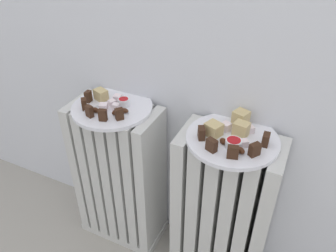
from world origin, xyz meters
The scene contains 33 objects.
radiator_left centered at (-0.20, 0.28, 0.29)m, with size 0.32×0.17×0.59m.
radiator_right centered at (0.20, 0.28, 0.29)m, with size 0.32×0.17×0.59m.
plate_left centered at (-0.20, 0.28, 0.60)m, with size 0.27×0.27×0.01m, color white.
plate_right centered at (0.20, 0.28, 0.60)m, with size 0.27×0.27×0.01m, color white.
dark_cake_slice_left_0 centered at (-0.29, 0.27, 0.62)m, with size 0.02×0.02×0.04m, color #382114.
dark_cake_slice_left_1 centered at (-0.27, 0.23, 0.62)m, with size 0.02×0.02×0.04m, color #382114.
dark_cake_slice_left_2 centered at (-0.23, 0.20, 0.62)m, with size 0.02×0.02×0.04m, color #382114.
dark_cake_slice_left_3 centered at (-0.18, 0.20, 0.62)m, with size 0.02×0.02×0.04m, color #382114.
dark_cake_slice_left_4 centered at (-0.14, 0.22, 0.62)m, with size 0.02×0.02×0.04m, color #382114.
marble_cake_slice_left_0 centered at (-0.26, 0.30, 0.62)m, with size 0.04×0.03×0.04m, color tan.
turkish_delight_left_0 centered at (-0.20, 0.28, 0.61)m, with size 0.02×0.02×0.02m, color white.
turkish_delight_left_1 centered at (-0.18, 0.27, 0.61)m, with size 0.02×0.02×0.02m, color white.
turkish_delight_left_2 centered at (-0.21, 0.24, 0.62)m, with size 0.03×0.03×0.03m, color white.
turkish_delight_left_3 centered at (-0.20, 0.31, 0.62)m, with size 0.02×0.02×0.02m, color white.
medjool_date_left_0 centered at (-0.14, 0.26, 0.61)m, with size 0.03×0.02×0.02m, color #3D1E0F.
medjool_date_left_1 centered at (-0.16, 0.24, 0.61)m, with size 0.03×0.02×0.02m, color #3D1E0F.
medjool_date_left_2 centered at (-0.23, 0.22, 0.61)m, with size 0.03×0.02×0.02m, color #3D1E0F.
jam_bowl_left centered at (-0.17, 0.30, 0.62)m, with size 0.04×0.04×0.03m.
dark_cake_slice_right_0 centered at (0.12, 0.24, 0.62)m, with size 0.03×0.02×0.04m, color #382114.
dark_cake_slice_right_1 centered at (0.17, 0.20, 0.62)m, with size 0.03×0.02×0.04m, color #382114.
dark_cake_slice_right_2 centered at (0.23, 0.19, 0.62)m, with size 0.03×0.02×0.04m, color #382114.
dark_cake_slice_right_3 centered at (0.27, 0.23, 0.62)m, with size 0.03×0.02×0.04m, color #382114.
dark_cake_slice_right_4 centered at (0.29, 0.28, 0.62)m, with size 0.03×0.02×0.04m, color #382114.
marble_cake_slice_right_0 centered at (0.22, 0.30, 0.62)m, with size 0.04×0.03×0.04m, color tan.
marble_cake_slice_right_1 centered at (0.20, 0.35, 0.63)m, with size 0.04×0.04×0.05m, color tan.
marble_cake_slice_right_2 centered at (0.15, 0.27, 0.62)m, with size 0.04×0.04×0.04m, color tan.
turkish_delight_right_0 centered at (0.24, 0.33, 0.61)m, with size 0.02×0.02×0.02m, color white.
turkish_delight_right_1 centered at (0.17, 0.31, 0.62)m, with size 0.02×0.02×0.02m, color white.
turkish_delight_right_2 centered at (0.24, 0.25, 0.61)m, with size 0.02×0.02×0.02m, color white.
medjool_date_right_0 centered at (0.19, 0.24, 0.61)m, with size 0.02×0.02×0.02m, color #3D1E0F.
medjool_date_right_1 centered at (0.24, 0.22, 0.61)m, with size 0.02×0.02×0.02m, color #3D1E0F.
jam_bowl_right centered at (0.22, 0.24, 0.62)m, with size 0.05×0.05×0.02m.
fork centered at (-0.24, 0.27, 0.61)m, with size 0.06×0.09×0.00m.
Camera 1 is at (0.36, -0.48, 1.16)m, focal length 35.27 mm.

